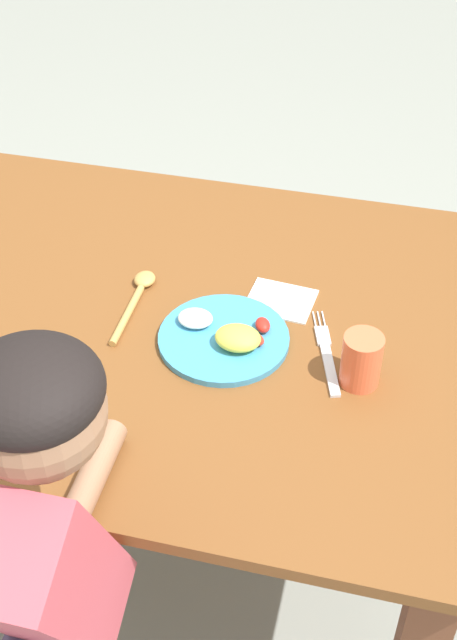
{
  "coord_description": "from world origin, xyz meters",
  "views": [
    {
      "loc": [
        0.39,
        -1.13,
        1.71
      ],
      "look_at": [
        0.11,
        -0.01,
        0.7
      ],
      "focal_mm": 46.96,
      "sensor_mm": 36.0,
      "label": 1
    }
  ],
  "objects_px": {
    "spoon": "(137,295)",
    "fork": "(327,355)",
    "drinking_cup": "(361,360)",
    "person": "(50,633)",
    "plate": "(226,337)"
  },
  "relations": [
    {
      "from": "fork",
      "to": "spoon",
      "type": "xyz_separation_m",
      "value": [
        -0.38,
        0.07,
        0.01
      ]
    },
    {
      "from": "fork",
      "to": "person",
      "type": "height_order",
      "value": "person"
    },
    {
      "from": "spoon",
      "to": "fork",
      "type": "bearing_deg",
      "value": -101.09
    },
    {
      "from": "drinking_cup",
      "to": "person",
      "type": "xyz_separation_m",
      "value": [
        -0.37,
        -0.52,
        -0.14
      ]
    },
    {
      "from": "spoon",
      "to": "person",
      "type": "xyz_separation_m",
      "value": [
        0.07,
        -0.64,
        -0.1
      ]
    },
    {
      "from": "drinking_cup",
      "to": "spoon",
      "type": "bearing_deg",
      "value": 164.58
    },
    {
      "from": "plate",
      "to": "person",
      "type": "relative_size",
      "value": 0.23
    },
    {
      "from": "fork",
      "to": "person",
      "type": "xyz_separation_m",
      "value": [
        -0.31,
        -0.56,
        -0.09
      ]
    },
    {
      "from": "drinking_cup",
      "to": "person",
      "type": "height_order",
      "value": "person"
    },
    {
      "from": "fork",
      "to": "person",
      "type": "distance_m",
      "value": 0.65
    },
    {
      "from": "person",
      "to": "plate",
      "type": "bearing_deg",
      "value": 77.75
    },
    {
      "from": "plate",
      "to": "drinking_cup",
      "type": "xyz_separation_m",
      "value": [
        0.25,
        -0.04,
        0.04
      ]
    },
    {
      "from": "spoon",
      "to": "person",
      "type": "relative_size",
      "value": 0.2
    },
    {
      "from": "spoon",
      "to": "drinking_cup",
      "type": "height_order",
      "value": "drinking_cup"
    },
    {
      "from": "spoon",
      "to": "person",
      "type": "distance_m",
      "value": 0.65
    }
  ]
}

